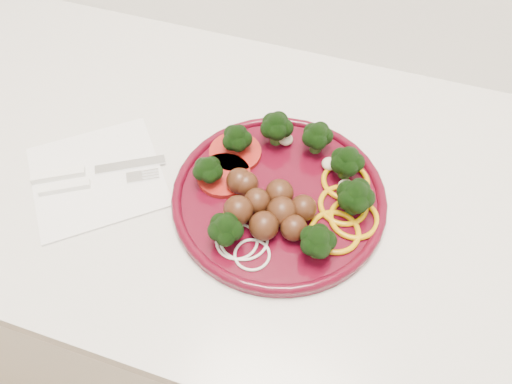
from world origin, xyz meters
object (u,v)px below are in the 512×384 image
(napkin, at_px, (97,176))
(fork, at_px, (79,185))
(plate, at_px, (280,192))
(knife, at_px, (81,172))

(napkin, bearing_deg, fork, -116.11)
(plate, relative_size, knife, 1.74)
(plate, distance_m, knife, 0.29)
(plate, bearing_deg, napkin, -170.39)
(plate, height_order, napkin, plate)
(napkin, height_order, fork, fork)
(plate, distance_m, napkin, 0.27)
(napkin, distance_m, knife, 0.02)
(knife, relative_size, fork, 1.13)
(fork, bearing_deg, napkin, 33.31)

